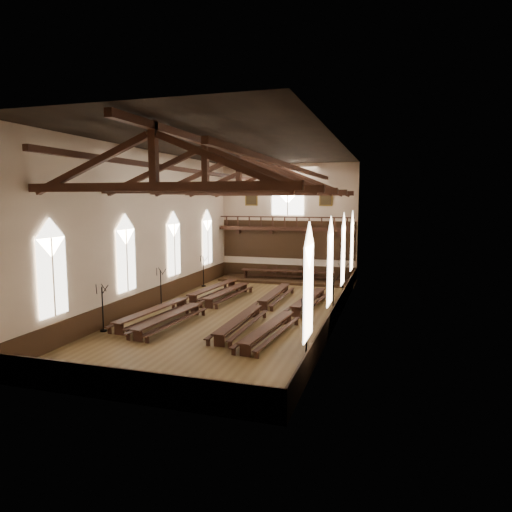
{
  "coord_description": "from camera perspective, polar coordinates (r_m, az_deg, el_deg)",
  "views": [
    {
      "loc": [
        8.96,
        -25.9,
        6.9
      ],
      "look_at": [
        0.61,
        1.5,
        3.36
      ],
      "focal_mm": 32.0,
      "sensor_mm": 36.0,
      "label": 1
    }
  ],
  "objects": [
    {
      "name": "roof_trusses",
      "position": [
        27.44,
        -2.16,
        9.78
      ],
      "size": [
        11.7,
        25.7,
        2.8
      ],
      "color": "black",
      "rests_on": "room_walls"
    },
    {
      "name": "ground",
      "position": [
        28.26,
        -2.08,
        -7.1
      ],
      "size": [
        26.0,
        26.0,
        0.0
      ],
      "primitive_type": "plane",
      "color": "brown",
      "rests_on": "ground"
    },
    {
      "name": "refectory_row_c",
      "position": [
        27.85,
        0.42,
        -6.26
      ],
      "size": [
        1.39,
        13.71,
        0.68
      ],
      "color": "black",
      "rests_on": "ground"
    },
    {
      "name": "minstrels_gallery",
      "position": [
        39.7,
        3.87,
        2.69
      ],
      "size": [
        11.8,
        1.24,
        3.7
      ],
      "color": "black",
      "rests_on": "room_walls"
    },
    {
      "name": "end_window",
      "position": [
        39.82,
        3.99,
        7.48
      ],
      "size": [
        2.8,
        0.12,
        3.8
      ],
      "color": "white",
      "rests_on": "room_walls"
    },
    {
      "name": "candelabrum_right_near",
      "position": [
        19.76,
        6.3,
        -10.87
      ],
      "size": [
        0.76,
        0.85,
        2.77
      ],
      "color": "black",
      "rests_on": "ground"
    },
    {
      "name": "room_walls",
      "position": [
        27.41,
        -2.14,
        6.11
      ],
      "size": [
        26.0,
        26.0,
        26.0
      ],
      "color": "beige",
      "rests_on": "ground"
    },
    {
      "name": "refectory_row_d",
      "position": [
        26.41,
        4.51,
        -7.02
      ],
      "size": [
        1.96,
        13.81,
        0.68
      ],
      "color": "black",
      "rests_on": "ground"
    },
    {
      "name": "dais",
      "position": [
        38.87,
        3.93,
        -3.05
      ],
      "size": [
        11.4,
        3.16,
        0.21
      ],
      "primitive_type": "cube",
      "color": "#361F10",
      "rests_on": "ground"
    },
    {
      "name": "high_table",
      "position": [
        38.75,
        3.94,
        -1.98
      ],
      "size": [
        7.95,
        1.38,
        0.74
      ],
      "color": "black",
      "rests_on": "dais"
    },
    {
      "name": "portraits",
      "position": [
        39.82,
        3.99,
        7.31
      ],
      "size": [
        7.75,
        0.09,
        1.45
      ],
      "color": "brown",
      "rests_on": "room_walls"
    },
    {
      "name": "side_windows",
      "position": [
        27.59,
        -2.12,
        0.46
      ],
      "size": [
        11.85,
        19.8,
        4.5
      ],
      "color": "white",
      "rests_on": "room_walls"
    },
    {
      "name": "candelabrum_left_mid",
      "position": [
        30.6,
        -11.79,
        -4.69
      ],
      "size": [
        0.67,
        0.77,
        2.5
      ],
      "color": "black",
      "rests_on": "ground"
    },
    {
      "name": "candelabrum_right_mid",
      "position": [
        28.12,
        9.62,
        -5.67
      ],
      "size": [
        0.76,
        0.73,
        2.52
      ],
      "color": "black",
      "rests_on": "ground"
    },
    {
      "name": "refectory_row_b",
      "position": [
        28.62,
        -6.72,
        -5.96
      ],
      "size": [
        1.87,
        13.72,
        0.67
      ],
      "color": "black",
      "rests_on": "ground"
    },
    {
      "name": "candelabrum_left_far",
      "position": [
        36.73,
        -6.58,
        -2.63
      ],
      "size": [
        0.67,
        0.77,
        2.5
      ],
      "color": "black",
      "rests_on": "ground"
    },
    {
      "name": "high_chairs",
      "position": [
        39.51,
        4.19,
        -1.99
      ],
      "size": [
        4.93,
        0.43,
        0.92
      ],
      "color": "black",
      "rests_on": "dais"
    },
    {
      "name": "wainscot_band",
      "position": [
        28.12,
        -2.09,
        -5.92
      ],
      "size": [
        12.0,
        26.0,
        1.2
      ],
      "color": "#361F10",
      "rests_on": "ground"
    },
    {
      "name": "candelabrum_right_far",
      "position": [
        33.09,
        10.77,
        -3.8
      ],
      "size": [
        0.74,
        0.7,
        2.46
      ],
      "color": "black",
      "rests_on": "ground"
    },
    {
      "name": "refectory_row_a",
      "position": [
        29.92,
        -8.58,
        -5.37
      ],
      "size": [
        2.06,
        14.08,
        0.7
      ],
      "color": "black",
      "rests_on": "ground"
    },
    {
      "name": "candelabrum_left_near",
      "position": [
        25.46,
        -18.58,
        -7.26
      ],
      "size": [
        0.75,
        0.76,
        2.54
      ],
      "color": "black",
      "rests_on": "ground"
    }
  ]
}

